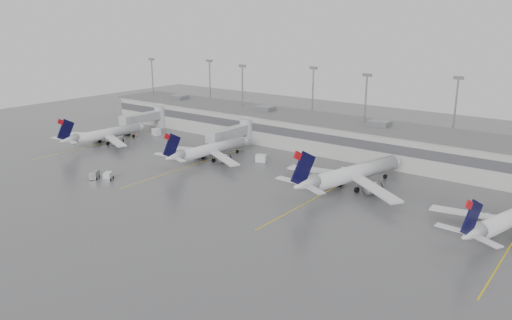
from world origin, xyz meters
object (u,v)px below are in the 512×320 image
Objects in this scene: jet_far_left at (104,134)px; jet_far_right at (508,219)px; baggage_tug at (108,177)px; jet_mid_left at (209,149)px; jet_mid_right at (351,174)px.

jet_far_right is at bearing 2.60° from jet_far_left.
baggage_tug is at bearing -33.74° from jet_far_left.
jet_far_right is at bearing 2.61° from jet_mid_left.
baggage_tug is (27.62, -19.68, -2.17)m from jet_far_left.
jet_far_right is (30.57, -5.14, -0.52)m from jet_mid_right.
jet_far_right is at bearing 5.21° from jet_mid_right.
jet_far_right is (102.80, 1.57, -0.03)m from jet_far_left.
jet_mid_left is (34.72, 5.13, -0.02)m from jet_far_left.
jet_far_left reaches higher than baggage_tug.
jet_mid_right is (37.52, 1.57, 0.51)m from jet_mid_left.
jet_mid_right is at bearing 8.01° from jet_mid_left.
jet_mid_right reaches higher than baggage_tug.
jet_far_left is 35.09m from jet_mid_left.
jet_mid_right is at bearing -173.61° from jet_far_right.
jet_mid_right is 1.19× the size of jet_far_right.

